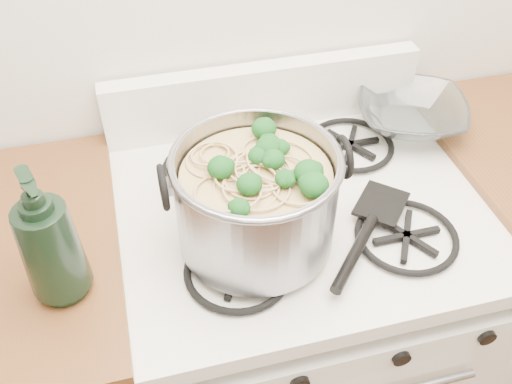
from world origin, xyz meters
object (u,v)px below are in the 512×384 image
at_px(stock_pot, 256,200).
at_px(bottle, 47,237).
at_px(gas_range, 292,330).
at_px(spatula, 382,201).
at_px(glass_bowl, 410,119).

xyz_separation_m(stock_pot, bottle, (-0.36, -0.03, 0.04)).
bearing_deg(gas_range, bottle, -166.08).
relative_size(gas_range, spatula, 2.98).
xyz_separation_m(spatula, bottle, (-0.63, -0.05, 0.12)).
distance_m(gas_range, bottle, 0.79).
height_order(stock_pot, glass_bowl, stock_pot).
xyz_separation_m(stock_pot, glass_bowl, (0.45, 0.27, -0.08)).
relative_size(stock_pot, glass_bowl, 3.28).
relative_size(gas_range, stock_pot, 2.75).
height_order(gas_range, bottle, bottle).
distance_m(spatula, glass_bowl, 0.31).
height_order(gas_range, glass_bowl, glass_bowl).
height_order(spatula, glass_bowl, glass_bowl).
relative_size(spatula, glass_bowl, 3.03).
relative_size(stock_pot, bottle, 1.23).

